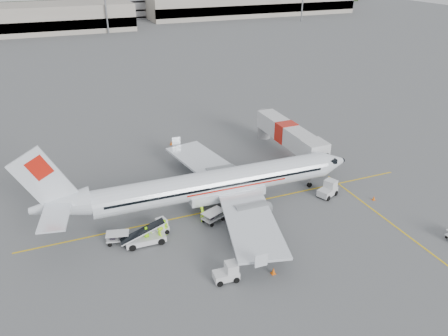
% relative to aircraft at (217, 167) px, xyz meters
% --- Properties ---
extents(ground, '(360.00, 360.00, 0.00)m').
position_rel_aircraft_xyz_m(ground, '(1.31, -0.84, -4.75)').
color(ground, '#56595B').
extents(stripe_lead, '(44.00, 0.20, 0.01)m').
position_rel_aircraft_xyz_m(stripe_lead, '(1.31, -0.84, -4.75)').
color(stripe_lead, yellow).
rests_on(stripe_lead, ground).
extents(stripe_cross, '(0.20, 20.00, 0.01)m').
position_rel_aircraft_xyz_m(stripe_cross, '(15.31, -8.84, -4.75)').
color(stripe_cross, yellow).
rests_on(stripe_cross, ground).
extents(terminal_east, '(90.00, 26.00, 10.00)m').
position_rel_aircraft_xyz_m(terminal_east, '(71.31, 144.16, 0.25)').
color(terminal_east, gray).
rests_on(terminal_east, ground).
extents(treeline, '(300.00, 3.00, 6.00)m').
position_rel_aircraft_xyz_m(treeline, '(1.31, 174.16, -1.75)').
color(treeline, black).
rests_on(treeline, ground).
extents(aircraft, '(35.10, 27.83, 9.50)m').
position_rel_aircraft_xyz_m(aircraft, '(0.00, 0.00, 0.00)').
color(aircraft, white).
rests_on(aircraft, ground).
extents(jet_bridge, '(3.36, 16.91, 4.43)m').
position_rel_aircraft_xyz_m(jet_bridge, '(13.64, 9.15, -2.54)').
color(jet_bridge, silver).
rests_on(jet_bridge, ground).
extents(belt_loader, '(5.13, 2.02, 2.76)m').
position_rel_aircraft_xyz_m(belt_loader, '(-8.84, -3.90, -3.37)').
color(belt_loader, silver).
rests_on(belt_loader, ground).
extents(tug_fore, '(2.71, 2.19, 1.83)m').
position_rel_aircraft_xyz_m(tug_fore, '(12.37, -2.84, -3.84)').
color(tug_fore, silver).
rests_on(tug_fore, ground).
extents(tug_mid, '(2.21, 1.35, 1.65)m').
position_rel_aircraft_xyz_m(tug_mid, '(-3.69, -11.62, -3.92)').
color(tug_mid, silver).
rests_on(tug_mid, ground).
extents(tug_aft, '(2.18, 1.54, 1.53)m').
position_rel_aircraft_xyz_m(tug_aft, '(-7.34, -2.84, -3.99)').
color(tug_aft, silver).
rests_on(tug_aft, ground).
extents(cart_loaded_a, '(2.64, 2.15, 1.20)m').
position_rel_aircraft_xyz_m(cart_loaded_a, '(-1.48, -2.84, -4.15)').
color(cart_loaded_a, silver).
rests_on(cart_loaded_a, ground).
extents(cart_loaded_b, '(2.38, 1.74, 1.11)m').
position_rel_aircraft_xyz_m(cart_loaded_b, '(-11.24, -2.84, -4.19)').
color(cart_loaded_b, silver).
rests_on(cart_loaded_b, ground).
extents(cart_empty_a, '(2.46, 2.15, 1.11)m').
position_rel_aircraft_xyz_m(cart_empty_a, '(0.56, -7.97, -4.20)').
color(cart_empty_a, silver).
rests_on(cart_empty_a, ground).
extents(cone_nose, '(0.33, 0.33, 0.55)m').
position_rel_aircraft_xyz_m(cone_nose, '(16.73, -5.57, -4.48)').
color(cone_nose, '#E35A0C').
rests_on(cone_nose, ground).
extents(cone_port, '(0.37, 0.37, 0.60)m').
position_rel_aircraft_xyz_m(cone_port, '(-0.07, 18.03, -4.45)').
color(cone_port, '#E35A0C').
rests_on(cone_port, ground).
extents(cone_stbd, '(0.40, 0.40, 0.66)m').
position_rel_aircraft_xyz_m(cone_stbd, '(0.41, -12.43, -4.42)').
color(cone_stbd, '#E35A0C').
rests_on(cone_stbd, ground).
extents(crew_a, '(0.70, 0.75, 1.73)m').
position_rel_aircraft_xyz_m(crew_a, '(-2.51, -2.34, -3.89)').
color(crew_a, '#A9F212').
rests_on(crew_a, ground).
extents(crew_b, '(1.02, 1.03, 1.68)m').
position_rel_aircraft_xyz_m(crew_b, '(-6.73, -3.22, -3.91)').
color(crew_b, '#A9F212').
rests_on(crew_b, ground).
extents(crew_c, '(0.70, 1.12, 1.65)m').
position_rel_aircraft_xyz_m(crew_c, '(-7.39, -4.11, -3.93)').
color(crew_c, '#A9F212').
rests_on(crew_c, ground).
extents(crew_d, '(1.08, 0.49, 1.82)m').
position_rel_aircraft_xyz_m(crew_d, '(-8.67, -3.91, -3.84)').
color(crew_d, '#A9F212').
rests_on(crew_d, ground).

